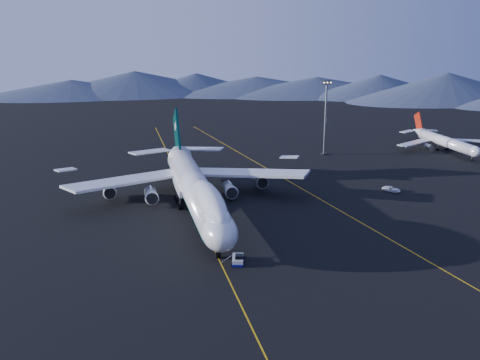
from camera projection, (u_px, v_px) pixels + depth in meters
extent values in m
plane|color=black|center=(196.00, 211.00, 122.49)|extent=(500.00, 500.00, 0.00)
cube|color=#D39D0C|center=(196.00, 211.00, 122.48)|extent=(0.25, 220.00, 0.01)
cube|color=#D39D0C|center=(304.00, 190.00, 138.54)|extent=(28.08, 198.09, 0.01)
cone|color=#3E4960|center=(72.00, 86.00, 328.21)|extent=(100.00, 100.00, 12.00)
cone|color=#3E4960|center=(196.00, 83.00, 346.17)|extent=(100.00, 100.00, 12.00)
cone|color=#3E4960|center=(317.00, 84.00, 339.58)|extent=(100.00, 100.00, 12.00)
cone|color=#3E4960|center=(447.00, 90.00, 309.16)|extent=(100.00, 100.00, 12.00)
cylinder|color=silver|center=(195.00, 188.00, 120.95)|extent=(6.50, 56.00, 6.50)
ellipsoid|color=silver|center=(219.00, 232.00, 94.76)|extent=(6.50, 10.40, 6.50)
ellipsoid|color=silver|center=(210.00, 202.00, 102.96)|extent=(5.13, 25.16, 5.85)
cube|color=black|center=(222.00, 230.00, 92.56)|extent=(3.60, 1.61, 1.29)
cone|color=silver|center=(177.00, 153.00, 151.60)|extent=(6.50, 12.00, 6.50)
cube|color=#03302E|center=(195.00, 190.00, 122.13)|extent=(6.24, 60.00, 1.10)
cube|color=silver|center=(192.00, 186.00, 126.40)|extent=(7.50, 13.00, 1.60)
cube|color=silver|center=(128.00, 180.00, 128.58)|extent=(30.62, 23.28, 2.83)
cube|color=silver|center=(245.00, 173.00, 135.06)|extent=(30.62, 23.28, 2.83)
cylinder|color=slate|center=(151.00, 195.00, 126.72)|extent=(2.90, 5.50, 2.90)
cylinder|color=slate|center=(110.00, 190.00, 130.68)|extent=(2.90, 5.50, 2.90)
cylinder|color=slate|center=(229.00, 189.00, 130.97)|extent=(2.90, 5.50, 2.90)
cylinder|color=slate|center=(259.00, 180.00, 139.17)|extent=(2.90, 5.50, 2.90)
cube|color=#03302E|center=(177.00, 136.00, 149.29)|extent=(0.55, 14.11, 15.94)
cube|color=silver|center=(150.00, 152.00, 151.22)|extent=(12.39, 9.47, 0.98)
cube|color=silver|center=(202.00, 149.00, 154.57)|extent=(12.39, 9.47, 0.98)
cylinder|color=black|center=(218.00, 255.00, 97.55)|extent=(0.90, 1.10, 1.10)
cube|color=silver|center=(238.00, 260.00, 95.38)|extent=(2.83, 4.23, 0.97)
cube|color=navy|center=(238.00, 261.00, 95.48)|extent=(2.96, 4.42, 0.44)
cube|color=black|center=(238.00, 256.00, 95.19)|extent=(1.71, 1.71, 0.79)
cylinder|color=silver|center=(446.00, 142.00, 180.70)|extent=(3.52, 29.67, 3.52)
ellipsoid|color=silver|center=(475.00, 151.00, 166.83)|extent=(3.52, 4.93, 3.52)
cone|color=silver|center=(418.00, 131.00, 197.08)|extent=(3.52, 6.49, 3.52)
cube|color=silver|center=(414.00, 143.00, 183.17)|extent=(15.57, 10.51, 0.32)
cube|color=silver|center=(462.00, 140.00, 187.31)|extent=(15.57, 10.51, 0.32)
cylinder|color=slate|center=(429.00, 147.00, 182.24)|extent=(1.76, 3.24, 1.76)
cylinder|color=slate|center=(455.00, 145.00, 184.52)|extent=(1.76, 3.24, 1.76)
cube|color=#9D1D0E|center=(418.00, 122.00, 196.55)|extent=(0.32, 6.32, 7.47)
imported|color=white|center=(391.00, 189.00, 137.11)|extent=(4.56, 4.92, 1.28)
cylinder|color=black|center=(324.00, 154.00, 177.70)|extent=(2.25, 2.25, 0.37)
cylinder|color=slate|center=(325.00, 119.00, 174.55)|extent=(0.65, 0.65, 23.39)
cube|color=black|center=(327.00, 82.00, 171.26)|extent=(2.99, 0.75, 1.12)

